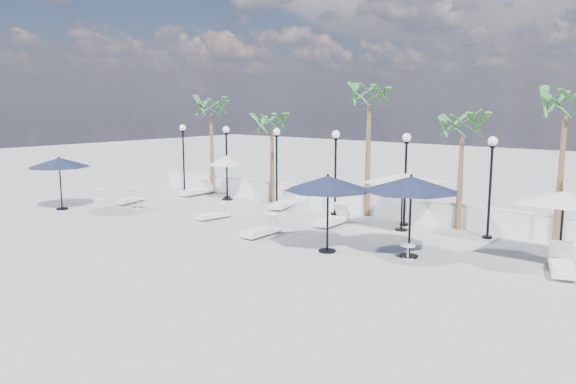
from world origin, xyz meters
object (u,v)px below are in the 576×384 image
Objects in this scene: lounger_4 at (332,219)px; parasol_cream_small at (227,161)px; parasol_navy_left at (59,163)px; lounger_3 at (213,214)px; parasol_navy_right at (328,184)px; parasol_cream_sq_b at (564,192)px; lounger_1 at (197,190)px; lounger_6 at (562,265)px; parasol_cream_sq_a at (403,173)px; lounger_2 at (283,203)px; lounger_5 at (262,230)px; lounger_0 at (130,199)px; parasol_navy_mid at (411,184)px.

lounger_4 is 0.86× the size of parasol_cream_small.
lounger_3 is at bearing 22.96° from parasol_navy_left.
parasol_navy_right is at bearing -62.38° from lounger_4.
parasol_navy_right is 7.40m from parasol_cream_sq_b.
lounger_3 is 0.81× the size of lounger_4.
parasol_cream_small is (2.38, 0.05, 1.80)m from lounger_1.
lounger_6 is (19.40, -2.63, -0.00)m from lounger_1.
parasol_cream_sq_a is (2.66, 1.02, 2.05)m from lounger_4.
lounger_4 reaches higher than lounger_2.
parasol_cream_sq_b is at bearing -10.06° from parasol_cream_sq_a.
parasol_navy_right is (2.28, -3.52, 2.11)m from lounger_4.
parasol_navy_right reaches higher than lounger_5.
lounger_1 is 2.98m from parasol_cream_small.
lounger_6 is (20.07, 1.22, 0.04)m from lounger_0.
lounger_3 is 5.28m from lounger_4.
parasol_cream_sq_a is (-6.49, 2.09, 2.04)m from lounger_6.
lounger_0 is 0.59× the size of parasol_navy_mid.
lounger_2 is at bearing 118.91° from lounger_5.
parasol_navy_right is at bearing -24.63° from lounger_1.
lounger_6 is 0.74× the size of parasol_navy_left.
parasol_navy_left is 0.57× the size of parasol_cream_sq_a.
lounger_1 is 10.36m from lounger_4.
parasol_cream_small is (-12.62, 3.95, -0.38)m from parasol_navy_mid.
lounger_1 is 6.69m from lounger_3.
lounger_4 is (10.92, 2.28, 0.03)m from lounger_0.
parasol_navy_left is (-21.18, -4.28, 1.99)m from lounger_6.
parasol_navy_mid reaches higher than lounger_4.
parasol_navy_left reaches higher than parasol_cream_small.
lounger_6 is at bearing 11.43° from parasol_navy_left.
lounger_0 is 13.43m from parasol_navy_right.
parasol_cream_sq_a reaches higher than lounger_5.
lounger_2 is 10.79m from parasol_navy_left.
parasol_navy_left is (-7.98, -6.98, 1.99)m from lounger_2.
lounger_3 is 0.87× the size of lounger_5.
lounger_5 is 11.42m from parasol_navy_left.
parasol_cream_small reaches higher than lounger_1.
lounger_5 is at bearing 175.45° from parasol_navy_right.
parasol_cream_sq_b is (20.86, 5.28, 0.07)m from parasol_navy_left.
parasol_navy_mid is 3.96m from parasol_cream_sq_a.
lounger_2 is 0.42× the size of parasol_cream_sq_a.
parasol_navy_mid is at bearing 5.92° from lounger_3.
parasol_navy_left is at bearing 173.30° from lounger_6.
parasol_navy_left is (-1.79, -6.91, 1.99)m from lounger_1.
parasol_cream_sq_a is (-2.10, 3.36, -0.13)m from parasol_navy_mid.
lounger_6 reaches higher than lounger_5.
parasol_cream_small is (-6.88, 4.87, 1.82)m from lounger_5.
lounger_6 is at bearing -8.94° from parasol_cream_small.
lounger_0 is at bearing -173.54° from lounger_3.
lounger_2 is 0.42× the size of parasol_cream_sq_b.
lounger_0 is at bearing -128.12° from parasol_cream_small.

